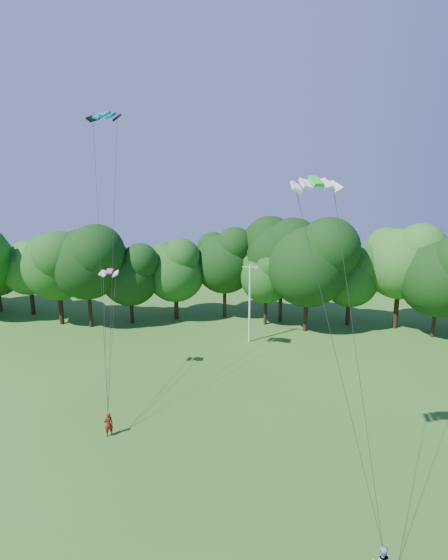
{
  "coord_description": "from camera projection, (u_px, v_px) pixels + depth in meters",
  "views": [
    {
      "loc": [
        2.76,
        -13.67,
        16.89
      ],
      "look_at": [
        0.1,
        13.0,
        10.72
      ],
      "focal_mm": 28.0,
      "sensor_mm": 36.0,
      "label": 1
    }
  ],
  "objects": [
    {
      "name": "kite_teal",
      "position": [
        105.0,
        114.0,
        32.06
      ],
      "size": [
        2.54,
        1.38,
        0.54
      ],
      "rotation": [
        0.0,
        0.0,
        -0.13
      ],
      "color": "#04898B",
      "rests_on": "ground"
    },
    {
      "name": "tree_back_center",
      "position": [
        282.0,
        250.0,
        51.36
      ],
      "size": [
        9.64,
        9.64,
        14.02
      ],
      "color": "#322313",
      "rests_on": "ground"
    },
    {
      "name": "kite_green",
      "position": [
        316.0,
        181.0,
        20.27
      ],
      "size": [
        2.51,
        1.6,
        0.51
      ],
      "rotation": [
        0.0,
        0.0,
        0.26
      ],
      "color": "#20D92E",
      "rests_on": "ground"
    },
    {
      "name": "utility_pole",
      "position": [
        250.0,
        303.0,
        45.72
      ],
      "size": [
        1.67,
        0.24,
        8.34
      ],
      "rotation": [
        0.0,
        0.0,
        -0.1
      ],
      "color": "beige",
      "rests_on": "ground"
    },
    {
      "name": "kite_flyer_left",
      "position": [
        109.0,
        424.0,
        29.32
      ],
      "size": [
        0.75,
        0.7,
        1.71
      ],
      "primitive_type": "imported",
      "rotation": [
        0.0,
        0.0,
        3.77
      ],
      "color": "maroon",
      "rests_on": "ground"
    },
    {
      "name": "kite_pink",
      "position": [
        109.0,
        271.0,
        35.45
      ],
      "size": [
        1.57,
        0.79,
        0.34
      ],
      "rotation": [
        0.0,
        0.0,
        0.03
      ],
      "color": "#DF3D79",
      "rests_on": "ground"
    }
  ]
}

